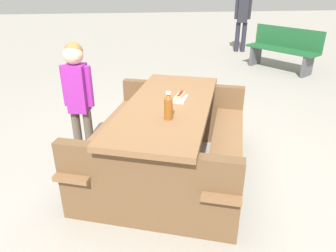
{
  "coord_description": "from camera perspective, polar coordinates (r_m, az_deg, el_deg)",
  "views": [
    {
      "loc": [
        -2.7,
        0.31,
        1.82
      ],
      "look_at": [
        0.0,
        0.0,
        0.52
      ],
      "focal_mm": 34.03,
      "sensor_mm": 36.0,
      "label": 1
    }
  ],
  "objects": [
    {
      "name": "soda_bottle",
      "position": [
        2.57,
        0.07,
        3.49
      ],
      "size": [
        0.07,
        0.07,
        0.23
      ],
      "color": "brown",
      "rests_on": "picnic_table"
    },
    {
      "name": "picnic_table",
      "position": [
        3.04,
        -0.0,
        -1.36
      ],
      "size": [
        2.15,
        1.9,
        0.75
      ],
      "color": "brown",
      "rests_on": "ground"
    },
    {
      "name": "ground_plane",
      "position": [
        3.27,
        -0.0,
        -8.33
      ],
      "size": [
        30.0,
        30.0,
        0.0
      ],
      "primitive_type": "plane",
      "color": "gray",
      "rests_on": "ground"
    },
    {
      "name": "bystander_adult",
      "position": [
        8.59,
        13.31,
        19.63
      ],
      "size": [
        0.29,
        0.39,
        1.62
      ],
      "color": "#262633",
      "rests_on": "ground"
    },
    {
      "name": "hotdog_tray",
      "position": [
        2.99,
        2.22,
        5.17
      ],
      "size": [
        0.21,
        0.17,
        0.08
      ],
      "color": "white",
      "rests_on": "picnic_table"
    },
    {
      "name": "child_in_coat",
      "position": [
        3.28,
        -15.89,
        6.43
      ],
      "size": [
        0.21,
        0.3,
        1.25
      ],
      "color": "brown",
      "rests_on": "ground"
    },
    {
      "name": "park_bench_near",
      "position": [
        7.15,
        19.96,
        12.98
      ],
      "size": [
        1.46,
        1.18,
        0.85
      ],
      "color": "#1E592D",
      "rests_on": "ground"
    }
  ]
}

